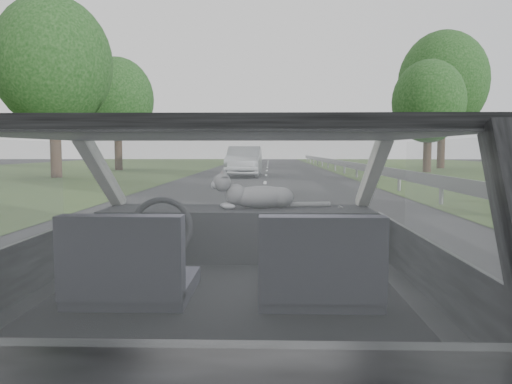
# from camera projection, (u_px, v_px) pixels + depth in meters

# --- Properties ---
(subject_car) EXTENTS (1.80, 4.00, 1.45)m
(subject_car) POSITION_uv_depth(u_px,v_px,m) (229.00, 280.00, 2.39)
(subject_car) COLOR black
(subject_car) RESTS_ON ground
(dashboard) EXTENTS (1.58, 0.45, 0.30)m
(dashboard) POSITION_uv_depth(u_px,v_px,m) (238.00, 233.00, 3.00)
(dashboard) COLOR black
(dashboard) RESTS_ON subject_car
(driver_seat) EXTENTS (0.50, 0.72, 0.42)m
(driver_seat) POSITION_uv_depth(u_px,v_px,m) (129.00, 261.00, 2.10)
(driver_seat) COLOR #21202A
(driver_seat) RESTS_ON subject_car
(passenger_seat) EXTENTS (0.50, 0.72, 0.42)m
(passenger_seat) POSITION_uv_depth(u_px,v_px,m) (319.00, 262.00, 2.08)
(passenger_seat) COLOR #21202A
(passenger_seat) RESTS_ON subject_car
(steering_wheel) EXTENTS (0.36, 0.36, 0.04)m
(steering_wheel) POSITION_uv_depth(u_px,v_px,m) (161.00, 229.00, 2.72)
(steering_wheel) COLOR black
(steering_wheel) RESTS_ON dashboard
(cat) EXTENTS (0.54, 0.29, 0.23)m
(cat) POSITION_uv_depth(u_px,v_px,m) (261.00, 195.00, 2.99)
(cat) COLOR gray
(cat) RESTS_ON dashboard
(guardrail) EXTENTS (0.05, 90.00, 0.32)m
(guardrail) POSITION_uv_depth(u_px,v_px,m) (437.00, 181.00, 12.25)
(guardrail) COLOR gray
(guardrail) RESTS_ON ground
(other_car) EXTENTS (1.92, 4.69, 1.53)m
(other_car) POSITION_uv_depth(u_px,v_px,m) (244.00, 161.00, 25.16)
(other_car) COLOR silver
(other_car) RESTS_ON ground
(highway_sign) EXTENTS (0.37, 1.08, 2.71)m
(highway_sign) POSITION_uv_depth(u_px,v_px,m) (381.00, 150.00, 25.45)
(highway_sign) COLOR #185222
(highway_sign) RESTS_ON ground
(tree_2) EXTENTS (4.43, 4.43, 6.51)m
(tree_2) POSITION_uv_depth(u_px,v_px,m) (428.00, 118.00, 29.79)
(tree_2) COLOR black
(tree_2) RESTS_ON ground
(tree_3) EXTENTS (7.43, 7.43, 9.58)m
(tree_3) POSITION_uv_depth(u_px,v_px,m) (442.00, 102.00, 35.96)
(tree_3) COLOR black
(tree_3) RESTS_ON ground
(tree_5) EXTENTS (6.13, 6.13, 8.40)m
(tree_5) POSITION_uv_depth(u_px,v_px,m) (54.00, 90.00, 23.85)
(tree_5) COLOR black
(tree_5) RESTS_ON ground
(tree_6) EXTENTS (6.17, 6.17, 7.18)m
(tree_6) POSITION_uv_depth(u_px,v_px,m) (118.00, 116.00, 32.77)
(tree_6) COLOR black
(tree_6) RESTS_ON ground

